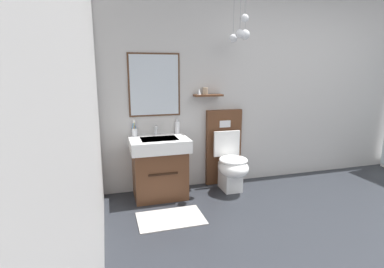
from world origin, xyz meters
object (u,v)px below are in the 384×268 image
Objects in this scene: vanity_sink_left at (159,166)px; soap_dispenser at (177,127)px; toothbrush_cup at (134,131)px; toilet at (228,160)px.

soap_dispenser reaches higher than vanity_sink_left.
toilet is at bearing -7.89° from toothbrush_cup.
toothbrush_cup is (-0.26, 0.18, 0.40)m from vanity_sink_left.
vanity_sink_left is 0.72× the size of toilet.
toothbrush_cup is at bearing 144.79° from vanity_sink_left.
toothbrush_cup is at bearing -178.94° from soap_dispenser.
vanity_sink_left is at bearing -144.39° from soap_dispenser.
soap_dispenser is at bearing 1.06° from toothbrush_cup.
toothbrush_cup is at bearing 172.11° from toilet.
toilet reaches higher than toothbrush_cup.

